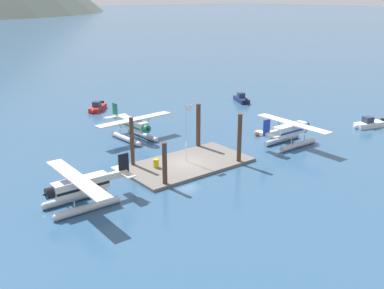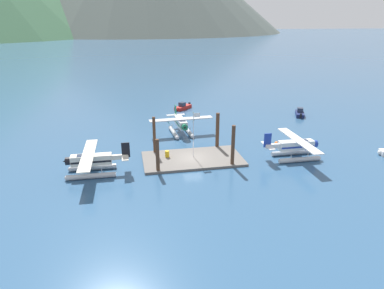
{
  "view_description": "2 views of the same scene",
  "coord_description": "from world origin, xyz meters",
  "views": [
    {
      "loc": [
        -26.98,
        -35.1,
        17.27
      ],
      "look_at": [
        2.12,
        1.87,
        1.38
      ],
      "focal_mm": 41.91,
      "sensor_mm": 36.0,
      "label": 1
    },
    {
      "loc": [
        -8.26,
        -41.1,
        17.86
      ],
      "look_at": [
        0.09,
        0.83,
        1.89
      ],
      "focal_mm": 31.45,
      "sensor_mm": 36.0,
      "label": 2
    }
  ],
  "objects": [
    {
      "name": "seaplane_white_stbd_aft",
      "position": [
        13.83,
        -2.25,
        1.58
      ],
      "size": [
        7.98,
        10.42,
        3.84
      ],
      "color": "#B7BABF",
      "rests_on": "ground"
    },
    {
      "name": "seaplane_cream_port_aft",
      "position": [
        -12.94,
        -2.03,
        1.58
      ],
      "size": [
        7.98,
        10.42,
        3.84
      ],
      "color": "#B7BABF",
      "rests_on": "ground"
    },
    {
      "name": "piling_far_right",
      "position": [
        4.4,
        3.58,
        2.67
      ],
      "size": [
        0.52,
        0.52,
        5.34
      ],
      "primitive_type": "cylinder",
      "color": "#4C3323",
      "rests_on": "ground"
    },
    {
      "name": "flagpole",
      "position": [
        0.3,
        0.43,
        4.18
      ],
      "size": [
        0.95,
        0.1,
        6.25
      ],
      "color": "silver",
      "rests_on": "dock_platform"
    },
    {
      "name": "piling_far_left",
      "position": [
        -4.79,
        3.07,
        2.7
      ],
      "size": [
        0.41,
        0.41,
        5.41
      ],
      "primitive_type": "cylinder",
      "color": "#4C3323",
      "rests_on": "ground"
    },
    {
      "name": "fuel_drum",
      "position": [
        -3.33,
        0.92,
        0.74
      ],
      "size": [
        0.62,
        0.62,
        0.88
      ],
      "color": "gold",
      "rests_on": "dock_platform"
    },
    {
      "name": "boat_navy_open_east",
      "position": [
        25.17,
        17.77,
        0.49
      ],
      "size": [
        3.09,
        4.56,
        1.5
      ],
      "color": "navy",
      "rests_on": "ground"
    },
    {
      "name": "boat_white_open_se",
      "position": [
        28.04,
        -3.95,
        0.49
      ],
      "size": [
        4.77,
        2.59,
        1.5
      ],
      "color": "silver",
      "rests_on": "ground"
    },
    {
      "name": "mooring_buoy",
      "position": [
        13.4,
        2.72,
        0.36
      ],
      "size": [
        0.71,
        0.71,
        0.71
      ],
      "primitive_type": "sphere",
      "color": "orange",
      "rests_on": "ground"
    },
    {
      "name": "seaplane_silver_bow_centre",
      "position": [
        0.28,
        11.21,
        1.58
      ],
      "size": [
        10.46,
        7.98,
        3.84
      ],
      "color": "#B7BABF",
      "rests_on": "ground"
    },
    {
      "name": "ground_plane",
      "position": [
        0.0,
        0.0,
        0.0
      ],
      "size": [
        1200.0,
        1200.0,
        0.0
      ],
      "primitive_type": "plane",
      "color": "#2D5175"
    },
    {
      "name": "dock_platform",
      "position": [
        0.0,
        0.0,
        0.15
      ],
      "size": [
        13.34,
        7.2,
        0.3
      ],
      "primitive_type": "cube",
      "color": "#66605B",
      "rests_on": "ground"
    },
    {
      "name": "piling_near_right",
      "position": [
        4.62,
        -3.01,
        2.74
      ],
      "size": [
        0.47,
        0.47,
        5.48
      ],
      "primitive_type": "cylinder",
      "color": "#4C3323",
      "rests_on": "ground"
    },
    {
      "name": "piling_near_left",
      "position": [
        -4.98,
        -3.04,
        2.17
      ],
      "size": [
        0.46,
        0.46,
        4.34
      ],
      "primitive_type": "cylinder",
      "color": "#4C3323",
      "rests_on": "ground"
    },
    {
      "name": "boat_red_open_north",
      "position": [
        3.31,
        27.14,
        0.49
      ],
      "size": [
        4.1,
        3.96,
        1.5
      ],
      "color": "#B2231E",
      "rests_on": "ground"
    }
  ]
}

